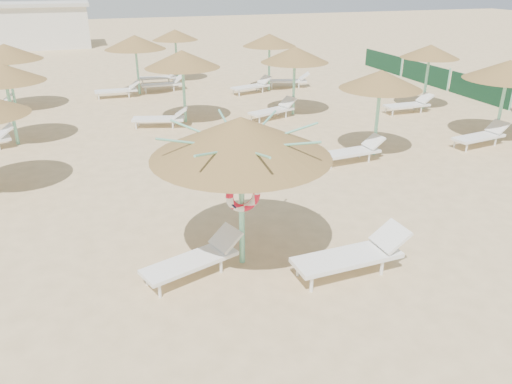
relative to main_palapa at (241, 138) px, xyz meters
name	(u,v)px	position (x,y,z in m)	size (l,w,h in m)	color
ground	(256,267)	(0.20, -0.27, -2.61)	(120.00, 120.00, 0.00)	#DAB985
main_palapa	(241,138)	(0.00, 0.00, 0.00)	(3.34, 3.34, 3.00)	#7BD5B1
lounger_main_a	(196,258)	(-0.97, -0.13, -2.26)	(2.09, 1.23, 0.73)	white
lounger_main_b	(354,254)	(1.92, -1.05, -2.21)	(2.32, 0.80, 0.83)	white
palapa_field	(213,58)	(2.20, 10.76, -0.29)	(19.65, 16.20, 2.71)	#7BD5B1
service_hut	(33,25)	(-5.80, 34.73, -0.96)	(8.40, 4.40, 3.25)	silver
windbreak_fence	(480,90)	(14.20, 9.68, -2.10)	(0.08, 19.84, 1.10)	#18492E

